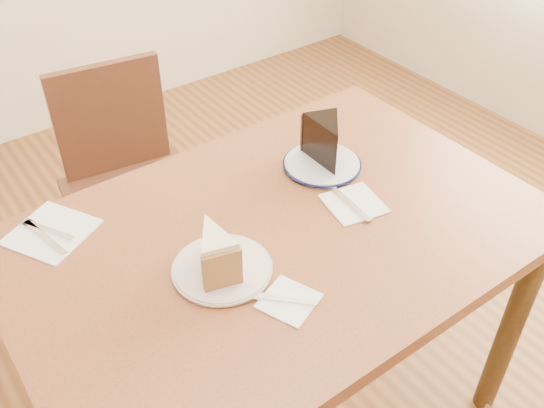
% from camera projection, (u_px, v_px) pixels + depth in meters
% --- Properties ---
extents(table, '(1.20, 0.80, 0.75)m').
position_uv_depth(table, '(278.00, 261.00, 1.43)').
color(table, '#552B17').
rests_on(table, ground).
extents(chair_far, '(0.47, 0.47, 0.84)m').
position_uv_depth(chair_far, '(132.00, 186.00, 1.96)').
color(chair_far, '#361A10').
rests_on(chair_far, ground).
extents(plate_cream, '(0.20, 0.20, 0.01)m').
position_uv_depth(plate_cream, '(222.00, 269.00, 1.26)').
color(plate_cream, silver).
rests_on(plate_cream, table).
extents(plate_navy, '(0.19, 0.19, 0.01)m').
position_uv_depth(plate_navy, '(322.00, 164.00, 1.55)').
color(plate_navy, silver).
rests_on(plate_navy, table).
extents(carrot_cake, '(0.10, 0.13, 0.09)m').
position_uv_depth(carrot_cake, '(214.00, 251.00, 1.23)').
color(carrot_cake, beige).
rests_on(carrot_cake, plate_cream).
extents(chocolate_cake, '(0.13, 0.15, 0.10)m').
position_uv_depth(chocolate_cake, '(327.00, 145.00, 1.52)').
color(chocolate_cake, black).
rests_on(chocolate_cake, plate_navy).
extents(napkin_cream, '(0.13, 0.13, 0.00)m').
position_uv_depth(napkin_cream, '(289.00, 301.00, 1.20)').
color(napkin_cream, white).
rests_on(napkin_cream, table).
extents(napkin_navy, '(0.15, 0.15, 0.00)m').
position_uv_depth(napkin_navy, '(354.00, 204.00, 1.43)').
color(napkin_navy, white).
rests_on(napkin_navy, table).
extents(napkin_spare, '(0.22, 0.22, 0.00)m').
position_uv_depth(napkin_spare, '(51.00, 232.00, 1.35)').
color(napkin_spare, white).
rests_on(napkin_spare, table).
extents(fork_cream, '(0.11, 0.11, 0.00)m').
position_uv_depth(fork_cream, '(282.00, 299.00, 1.20)').
color(fork_cream, silver).
rests_on(fork_cream, napkin_cream).
extents(knife_navy, '(0.03, 0.17, 0.00)m').
position_uv_depth(knife_navy, '(347.00, 201.00, 1.43)').
color(knife_navy, silver).
rests_on(knife_navy, napkin_navy).
extents(fork_spare, '(0.08, 0.13, 0.00)m').
position_uv_depth(fork_spare, '(48.00, 230.00, 1.35)').
color(fork_spare, white).
rests_on(fork_spare, napkin_spare).
extents(knife_spare, '(0.05, 0.16, 0.00)m').
position_uv_depth(knife_spare, '(45.00, 237.00, 1.34)').
color(knife_spare, silver).
rests_on(knife_spare, napkin_spare).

